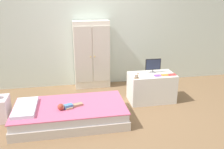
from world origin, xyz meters
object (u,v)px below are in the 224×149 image
bed (70,114)px  book_red (172,75)px  wardrobe (92,55)px  tv_stand (151,87)px  book_orange (165,75)px  doll (66,106)px  book_purple (158,75)px  rocking_horse_toy (137,76)px  tv_monitor (153,65)px

bed → book_red: book_red is taller
wardrobe → book_red: wardrobe is taller
tv_stand → book_orange: book_orange is taller
doll → book_purple: book_purple is taller
book_red → wardrobe: bearing=142.2°
rocking_horse_toy → book_orange: rocking_horse_toy is taller
wardrobe → book_orange: wardrobe is taller
tv_monitor → book_orange: 0.29m
book_purple → wardrobe: bearing=135.8°
tv_stand → book_red: (0.33, -0.11, 0.27)m
tv_monitor → rocking_horse_toy: 0.46m
rocking_horse_toy → book_orange: 0.54m
wardrobe → rocking_horse_toy: (0.66, -1.09, -0.13)m
bed → wardrobe: 1.62m
tv_stand → book_red: bearing=-17.7°
rocking_horse_toy → wardrobe: bearing=121.2°
bed → tv_stand: size_ratio=2.07×
book_red → book_orange: bearing=180.0°
rocking_horse_toy → book_red: (0.67, 0.06, -0.04)m
tv_monitor → rocking_horse_toy: size_ratio=2.79×
wardrobe → tv_stand: 1.43m
tv_monitor → bed: bearing=-159.2°
rocking_horse_toy → book_red: rocking_horse_toy is taller
doll → book_purple: 1.72m
rocking_horse_toy → book_red: size_ratio=0.70×
doll → book_red: (1.90, 0.50, 0.22)m
tv_stand → rocking_horse_toy: bearing=-153.9°
tv_monitor → wardrobe: bearing=140.9°
bed → doll: 0.21m
rocking_horse_toy → book_purple: size_ratio=0.83×
book_purple → book_orange: size_ratio=1.03×
wardrobe → tv_monitor: bearing=-39.1°
bed → book_purple: 1.67m
tv_monitor → book_red: tv_monitor is taller
bed → book_orange: bearing=13.2°
doll → tv_monitor: size_ratio=1.32×
book_orange → rocking_horse_toy: bearing=-173.7°
wardrobe → book_red: size_ratio=9.40×
tv_stand → book_red: 0.44m
book_purple → book_orange: bearing=0.0°
tv_monitor → rocking_horse_toy: tv_monitor is taller
bed → book_orange: book_orange is taller
doll → rocking_horse_toy: (1.23, 0.44, 0.26)m
doll → book_orange: size_ratio=3.16×
tv_stand → book_purple: book_purple is taller
doll → tv_monitor: (1.61, 0.69, 0.36)m
doll → tv_monitor: tv_monitor is taller
doll → tv_stand: (1.57, 0.61, -0.05)m
bed → book_red: size_ratio=11.49×
bed → tv_stand: (1.51, 0.51, 0.13)m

